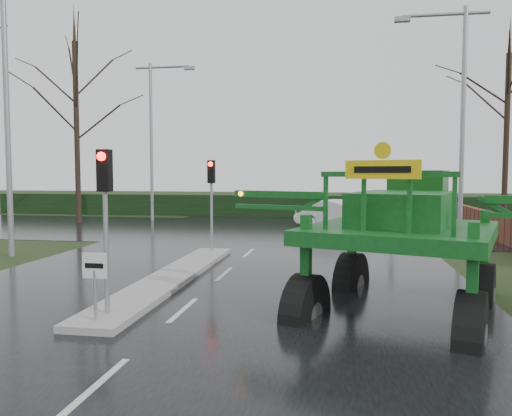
% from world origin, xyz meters
% --- Properties ---
extents(ground, '(140.00, 140.00, 0.00)m').
position_xyz_m(ground, '(0.00, 0.00, 0.00)').
color(ground, black).
rests_on(ground, ground).
extents(road_main, '(14.00, 80.00, 0.02)m').
position_xyz_m(road_main, '(0.00, 10.00, 0.00)').
color(road_main, black).
rests_on(road_main, ground).
extents(road_cross, '(80.00, 12.00, 0.02)m').
position_xyz_m(road_cross, '(0.00, 16.00, 0.01)').
color(road_cross, black).
rests_on(road_cross, ground).
extents(median_island, '(1.20, 10.00, 0.16)m').
position_xyz_m(median_island, '(-1.30, 3.00, 0.09)').
color(median_island, gray).
rests_on(median_island, ground).
extents(hedge_row, '(44.00, 0.90, 1.50)m').
position_xyz_m(hedge_row, '(0.00, 24.00, 0.75)').
color(hedge_row, black).
rests_on(hedge_row, ground).
extents(brick_wall, '(0.40, 20.00, 1.20)m').
position_xyz_m(brick_wall, '(10.50, 16.00, 0.60)').
color(brick_wall, '#592D1E').
rests_on(brick_wall, ground).
extents(keep_left_sign, '(0.50, 0.07, 1.35)m').
position_xyz_m(keep_left_sign, '(-1.30, -1.50, 1.06)').
color(keep_left_sign, gray).
rests_on(keep_left_sign, ground).
extents(traffic_signal_near, '(0.26, 0.33, 3.52)m').
position_xyz_m(traffic_signal_near, '(-1.30, -1.01, 2.59)').
color(traffic_signal_near, gray).
rests_on(traffic_signal_near, ground).
extents(traffic_signal_mid, '(0.26, 0.33, 3.52)m').
position_xyz_m(traffic_signal_mid, '(-1.30, 7.49, 2.59)').
color(traffic_signal_mid, gray).
rests_on(traffic_signal_mid, ground).
extents(traffic_signal_far, '(0.26, 0.33, 3.52)m').
position_xyz_m(traffic_signal_far, '(6.50, 20.01, 2.59)').
color(traffic_signal_far, gray).
rests_on(traffic_signal_far, ground).
extents(street_light_left_near, '(3.85, 0.30, 10.00)m').
position_xyz_m(street_light_left_near, '(-8.19, 6.00, 5.99)').
color(street_light_left_near, gray).
rests_on(street_light_left_near, ground).
extents(street_light_right, '(3.85, 0.30, 10.00)m').
position_xyz_m(street_light_right, '(8.19, 12.00, 5.99)').
color(street_light_right, gray).
rests_on(street_light_right, ground).
extents(street_light_left_far, '(3.85, 0.30, 10.00)m').
position_xyz_m(street_light_left_far, '(-8.19, 20.00, 5.99)').
color(street_light_left_far, gray).
rests_on(street_light_left_far, ground).
extents(tree_left_far, '(7.70, 7.70, 13.26)m').
position_xyz_m(tree_left_far, '(-12.50, 18.00, 7.15)').
color(tree_left_far, black).
rests_on(tree_left_far, ground).
extents(tree_right_far, '(7.00, 7.00, 12.05)m').
position_xyz_m(tree_right_far, '(13.00, 21.00, 6.50)').
color(tree_right_far, black).
rests_on(tree_right_far, ground).
extents(crop_sprayer, '(7.76, 5.98, 4.54)m').
position_xyz_m(crop_sprayer, '(2.77, 0.24, 2.15)').
color(crop_sprayer, black).
rests_on(crop_sprayer, ground).
extents(white_sedan, '(5.03, 3.46, 1.57)m').
position_xyz_m(white_sedan, '(3.40, 16.90, 0.00)').
color(white_sedan, silver).
rests_on(white_sedan, ground).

